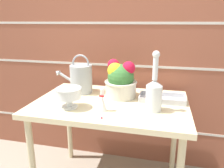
% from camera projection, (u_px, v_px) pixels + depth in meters
% --- Properties ---
extents(brick_wall, '(3.60, 0.08, 2.20)m').
position_uv_depth(brick_wall, '(123.00, 44.00, 1.91)').
color(brick_wall, brown).
rests_on(brick_wall, ground_plane).
extents(patio_table, '(1.08, 0.73, 0.74)m').
position_uv_depth(patio_table, '(111.00, 111.00, 1.59)').
color(patio_table, beige).
rests_on(patio_table, ground_plane).
extents(watering_can, '(0.32, 0.17, 0.31)m').
position_uv_depth(watering_can, '(81.00, 78.00, 1.74)').
color(watering_can, '#9EA3A8').
rests_on(watering_can, patio_table).
extents(crystal_pedestal_bowl, '(0.17, 0.17, 0.14)m').
position_uv_depth(crystal_pedestal_bowl, '(69.00, 94.00, 1.43)').
color(crystal_pedestal_bowl, silver).
rests_on(crystal_pedestal_bowl, patio_table).
extents(flower_planter, '(0.25, 0.25, 0.28)m').
position_uv_depth(flower_planter, '(120.00, 80.00, 1.63)').
color(flower_planter, beige).
rests_on(flower_planter, patio_table).
extents(glass_decanter, '(0.10, 0.10, 0.39)m').
position_uv_depth(glass_decanter, '(154.00, 92.00, 1.38)').
color(glass_decanter, silver).
rests_on(glass_decanter, patio_table).
extents(figurine_vase, '(0.06, 0.06, 0.16)m').
position_uv_depth(figurine_vase, '(102.00, 101.00, 1.39)').
color(figurine_vase, white).
rests_on(figurine_vase, patio_table).
extents(wire_tray, '(0.33, 0.17, 0.04)m').
position_uv_depth(wire_tray, '(162.00, 99.00, 1.58)').
color(wire_tray, '#B7B7BC').
rests_on(wire_tray, patio_table).
extents(fallen_petal, '(0.01, 0.01, 0.01)m').
position_uv_depth(fallen_petal, '(102.00, 118.00, 1.29)').
color(fallen_petal, red).
rests_on(fallen_petal, patio_table).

